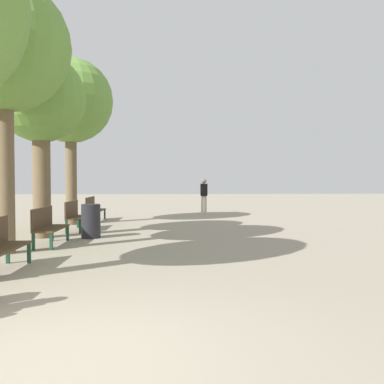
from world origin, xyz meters
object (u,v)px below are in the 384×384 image
Objects in this scene: tree_row_3 at (71,102)px; bench_row_4 at (93,208)px; tree_row_2 at (41,102)px; bench_row_3 at (75,214)px; trash_bin at (91,221)px; bench_row_2 at (47,224)px; pedestrian_near at (204,194)px; tree_row_1 at (4,48)px.

bench_row_4 is at bearing 64.78° from tree_row_3.
tree_row_2 is at bearing -90.00° from tree_row_3.
trash_bin is at bearing -64.59° from bench_row_3.
bench_row_2 is 1.00× the size of bench_row_4.
bench_row_2 is 9.79m from pedestrian_near.
tree_row_3 is (-0.54, -1.15, 3.72)m from bench_row_4.
bench_row_2 and bench_row_3 have the same top height.
bench_row_2 is 1.00× the size of bench_row_3.
tree_row_3 is at bearing 96.63° from bench_row_2.
bench_row_3 is at bearing 90.00° from bench_row_2.
tree_row_3 reaches higher than trash_bin.
bench_row_4 is at bearing 90.00° from bench_row_2.
tree_row_1 reaches higher than trash_bin.
trash_bin is (1.33, 2.30, -3.88)m from tree_row_1.
bench_row_2 is at bearing -90.00° from bench_row_3.
bench_row_4 is at bearing 85.50° from tree_row_1.
bench_row_4 is 7.88m from tree_row_1.
tree_row_3 is (-0.54, 1.75, 3.72)m from bench_row_3.
tree_row_2 reaches higher than pedestrian_near.
pedestrian_near is 1.75× the size of trash_bin.
trash_bin is at bearing -68.70° from tree_row_3.
tree_row_1 reaches higher than bench_row_3.
tree_row_2 is 3.47m from trash_bin.
trash_bin is (1.33, -3.41, -3.77)m from tree_row_3.
bench_row_3 is 0.97× the size of pedestrian_near.
bench_row_2 is 5.79m from bench_row_4.
tree_row_1 is at bearing -120.01° from trash_bin.
pedestrian_near is (4.34, 8.77, 0.40)m from bench_row_2.
bench_row_3 is 7.31m from pedestrian_near.
tree_row_1 is 3.64× the size of pedestrian_near.
trash_bin is at bearing 57.31° from bench_row_2.
pedestrian_near reaches higher than bench_row_2.
tree_row_2 is 9.28m from pedestrian_near.
tree_row_1 reaches higher than bench_row_2.
tree_row_2 is at bearing 90.00° from tree_row_1.
trash_bin is (1.33, -0.13, -3.20)m from tree_row_2.
bench_row_3 is 0.27× the size of tree_row_1.
bench_row_4 is at bearing 90.00° from bench_row_3.
tree_row_2 reaches higher than trash_bin.
bench_row_3 is 0.27× the size of tree_row_3.
tree_row_1 reaches higher than bench_row_4.
tree_row_3 reaches higher than bench_row_2.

